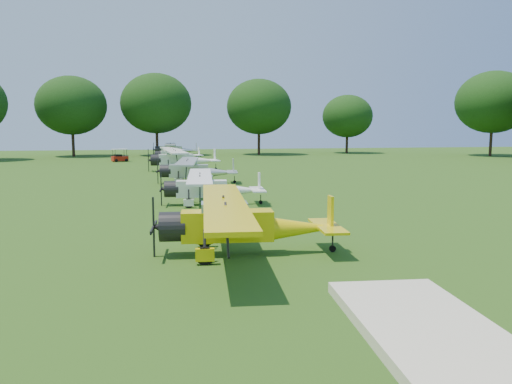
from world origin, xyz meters
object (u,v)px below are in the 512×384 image
aircraft_4 (195,169)px  aircraft_5 (181,158)px  aircraft_3 (209,186)px  aircraft_6 (176,153)px  aircraft_2 (241,220)px  aircraft_7 (175,148)px  golf_cart (120,157)px

aircraft_4 → aircraft_5: size_ratio=0.88×
aircraft_3 → aircraft_5: size_ratio=0.82×
aircraft_6 → aircraft_4: bearing=-97.4°
aircraft_2 → aircraft_5: (-0.15, 34.43, 0.14)m
aircraft_2 → aircraft_7: 60.35m
golf_cart → aircraft_4: bearing=-97.8°
aircraft_7 → golf_cart: bearing=-123.7°
aircraft_3 → aircraft_6: aircraft_6 is taller
aircraft_4 → aircraft_6: 25.04m
aircraft_5 → golf_cart: bearing=111.0°
aircraft_7 → aircraft_3: bearing=-87.6°
aircraft_4 → aircraft_6: bearing=97.7°
aircraft_3 → golf_cart: 39.70m
aircraft_3 → golf_cart: size_ratio=4.22×
aircraft_2 → aircraft_5: size_ratio=0.89×
aircraft_5 → aircraft_6: bearing=86.8°
aircraft_3 → aircraft_5: (-0.30, 23.22, 0.24)m
aircraft_7 → golf_cart: (-7.42, -10.14, -0.71)m
aircraft_2 → aircraft_7: size_ratio=0.93×
aircraft_2 → golf_cart: aircraft_2 is taller
aircraft_4 → aircraft_5: 12.09m
aircraft_2 → aircraft_4: (0.23, 22.34, -0.02)m
aircraft_4 → aircraft_7: bearing=96.9°
aircraft_4 → aircraft_7: aircraft_7 is taller
aircraft_6 → aircraft_7: (0.35, 12.97, 0.12)m
aircraft_3 → golf_cart: bearing=106.1°
aircraft_6 → golf_cart: (-7.07, 2.83, -0.59)m
aircraft_6 → aircraft_7: 12.97m
aircraft_5 → aircraft_7: size_ratio=1.04×
aircraft_6 → aircraft_2: bearing=-98.1°
aircraft_3 → aircraft_7: aircraft_7 is taller
aircraft_6 → aircraft_7: size_ratio=0.91×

